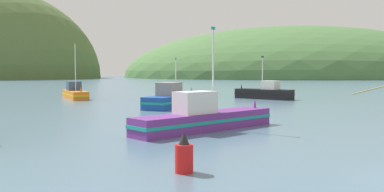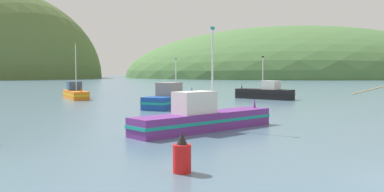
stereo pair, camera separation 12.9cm
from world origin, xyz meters
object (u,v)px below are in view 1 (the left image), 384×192
(fishing_boat_purple, at_px, (204,118))
(fishing_boat_orange, at_px, (75,93))
(channel_buoy, at_px, (184,156))
(fishing_boat_blue, at_px, (174,99))
(fishing_boat_black, at_px, (265,93))

(fishing_boat_purple, bearing_deg, fishing_boat_orange, 77.34)
(fishing_boat_purple, relative_size, channel_buoy, 6.53)
(fishing_boat_orange, xyz_separation_m, channel_buoy, (9.65, -43.05, -0.12))
(fishing_boat_blue, xyz_separation_m, fishing_boat_purple, (0.13, -17.55, -0.05))
(fishing_boat_blue, bearing_deg, fishing_boat_purple, -148.35)
(fishing_boat_black, relative_size, fishing_boat_purple, 0.74)
(fishing_boat_orange, xyz_separation_m, fishing_boat_purple, (12.42, -32.23, 0.02))
(fishing_boat_black, height_order, channel_buoy, fishing_boat_black)
(fishing_boat_blue, bearing_deg, fishing_boat_orange, 71.15)
(fishing_boat_orange, xyz_separation_m, fishing_boat_blue, (12.29, -14.68, 0.07))
(fishing_boat_orange, distance_m, channel_buoy, 44.12)
(fishing_boat_orange, height_order, fishing_boat_purple, fishing_boat_orange)
(fishing_boat_orange, bearing_deg, fishing_boat_purple, 2.84)
(fishing_boat_blue, bearing_deg, channel_buoy, -154.10)
(fishing_boat_blue, distance_m, fishing_boat_purple, 17.55)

